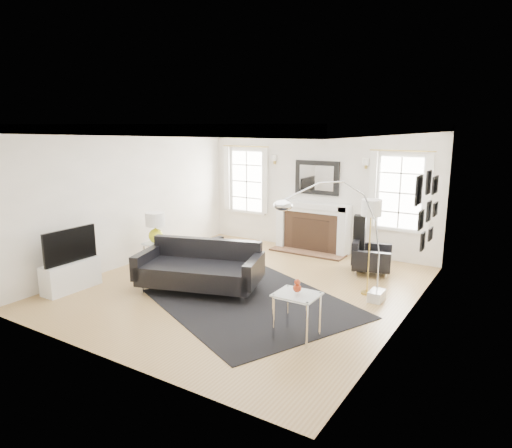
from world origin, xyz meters
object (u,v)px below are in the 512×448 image
Objects in this scene: armchair_left at (200,254)px; fireplace at (312,228)px; gourd_lamp at (155,225)px; armchair_right at (370,258)px; arc_floor_lamp at (332,236)px; coffee_table at (204,262)px; sofa at (201,269)px.

fireplace is at bearing 61.29° from armchair_left.
gourd_lamp reaches higher than armchair_left.
arc_floor_lamp is at bearing -90.66° from armchair_right.
armchair_left reaches higher than coffee_table.
gourd_lamp is (-2.20, -2.67, 0.29)m from fireplace.
coffee_table is 1.40× the size of gourd_lamp.
fireplace is 2.73m from armchair_left.
fireplace is 3.47m from gourd_lamp.
sofa is 3.27m from armchair_right.
sofa is 2.62× the size of coffee_table.
gourd_lamp reaches higher than sofa.
armchair_right is at bearing 89.34° from arc_floor_lamp.
gourd_lamp is (-0.90, -0.29, 0.53)m from armchair_left.
armchair_right is 1.08× the size of coffee_table.
fireplace reaches higher than sofa.
sofa is at bearing -99.74° from fireplace.
sofa is 2.43× the size of armchair_right.
fireplace is at bearing 120.48° from arc_floor_lamp.
fireplace is 0.75× the size of sofa.
fireplace is at bearing 50.54° from gourd_lamp.
armchair_left is 0.97× the size of armchair_right.
coffee_table is at bearing -8.59° from gourd_lamp.
arc_floor_lamp is (2.89, -0.31, 0.80)m from armchair_left.
fireplace reaches higher than gourd_lamp.
sofa is 1.12× the size of arc_floor_lamp.
armchair_left is 0.45× the size of arc_floor_lamp.
armchair_left is at bearing -118.71° from fireplace.
arc_floor_lamp is (2.40, 0.19, 0.75)m from coffee_table.
gourd_lamp is at bearing 171.41° from coffee_table.
arc_floor_lamp is at bearing -59.52° from fireplace.
coffee_table is at bearing -105.85° from fireplace.
sofa is 0.48m from coffee_table.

